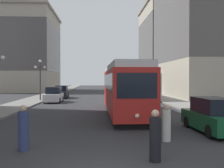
% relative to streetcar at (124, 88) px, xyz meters
% --- Properties ---
extents(sidewalk_left, '(3.36, 120.00, 0.15)m').
position_rel_streetcar_xyz_m(sidewalk_left, '(-10.25, 27.07, -2.03)').
color(sidewalk_left, gray).
rests_on(sidewalk_left, ground).
extents(sidewalk_right, '(3.36, 120.00, 0.15)m').
position_rel_streetcar_xyz_m(sidewalk_right, '(7.00, 27.07, -2.03)').
color(sidewalk_right, gray).
rests_on(sidewalk_right, ground).
extents(streetcar, '(2.78, 12.43, 3.89)m').
position_rel_streetcar_xyz_m(streetcar, '(0.00, 0.00, 0.00)').
color(streetcar, black).
rests_on(streetcar, ground).
extents(transit_bus, '(2.98, 11.59, 3.45)m').
position_rel_streetcar_xyz_m(transit_bus, '(3.99, 15.81, -0.15)').
color(transit_bus, black).
rests_on(transit_bus, ground).
extents(parked_car_left_near, '(1.98, 4.51, 1.82)m').
position_rel_streetcar_xyz_m(parked_car_left_near, '(-7.27, 17.68, -1.26)').
color(parked_car_left_near, black).
rests_on(parked_car_left_near, ground).
extents(parked_car_left_mid, '(1.90, 4.27, 1.82)m').
position_rel_streetcar_xyz_m(parked_car_left_mid, '(-7.27, 11.19, -1.26)').
color(parked_car_left_mid, black).
rests_on(parked_car_left_mid, ground).
extents(parked_car_right_far, '(2.03, 4.51, 1.82)m').
position_rel_streetcar_xyz_m(parked_car_right_far, '(4.02, -6.73, -1.26)').
color(parked_car_right_far, black).
rests_on(parked_car_right_far, ground).
extents(pedestrian_crossing_near, '(0.40, 0.40, 1.80)m').
position_rel_streetcar_xyz_m(pedestrian_crossing_near, '(-4.96, -9.73, -1.26)').
color(pedestrian_crossing_near, navy).
rests_on(pedestrian_crossing_near, ground).
extents(pedestrian_crossing_far, '(0.37, 0.37, 1.66)m').
position_rel_streetcar_xyz_m(pedestrian_crossing_far, '(1.05, -8.54, -1.33)').
color(pedestrian_crossing_far, beige).
rests_on(pedestrian_crossing_far, ground).
extents(pedestrian_on_sidewalk, '(0.40, 0.40, 1.77)m').
position_rel_streetcar_xyz_m(pedestrian_on_sidewalk, '(-0.09, -11.36, -1.27)').
color(pedestrian_on_sidewalk, black).
rests_on(pedestrian_on_sidewalk, ground).
extents(lamp_post_left_far, '(1.41, 0.36, 4.99)m').
position_rel_streetcar_xyz_m(lamp_post_left_far, '(-9.17, 12.59, 1.36)').
color(lamp_post_left_far, '#333338').
rests_on(lamp_post_left_far, sidewalk_left).
extents(building_left_midblock, '(15.45, 18.89, 17.92)m').
position_rel_streetcar_xyz_m(building_left_midblock, '(-19.36, 40.37, 7.10)').
color(building_left_midblock, '#A89E8E').
rests_on(building_left_midblock, ground).
extents(building_right_corner, '(16.44, 19.96, 22.12)m').
position_rel_streetcar_xyz_m(building_right_corner, '(16.60, 19.66, 9.28)').
color(building_right_corner, '#B2A893').
rests_on(building_right_corner, ground).
extents(building_right_midblock, '(12.18, 18.10, 19.65)m').
position_rel_streetcar_xyz_m(building_right_midblock, '(14.47, 39.02, 8.00)').
color(building_right_midblock, '#B2A893').
rests_on(building_right_midblock, ground).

